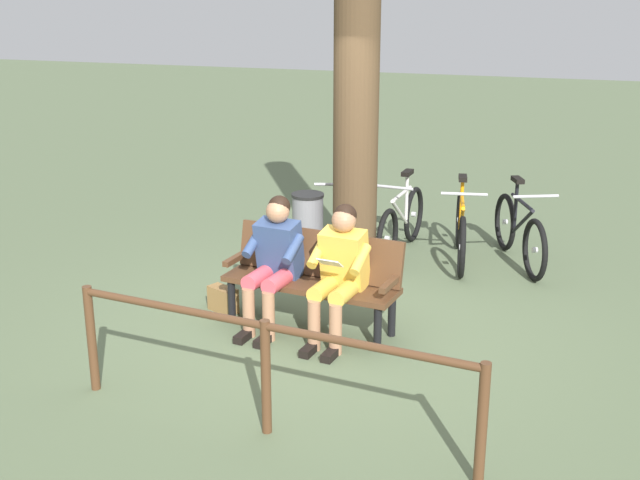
# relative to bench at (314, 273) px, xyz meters

# --- Properties ---
(ground_plane) EXTENTS (40.00, 40.00, 0.00)m
(ground_plane) POSITION_rel_bench_xyz_m (-0.02, 0.03, -0.51)
(ground_plane) COLOR #566647
(bench) EXTENTS (1.65, 0.70, 0.87)m
(bench) POSITION_rel_bench_xyz_m (0.00, 0.00, 0.00)
(bench) COLOR #51331E
(bench) RESTS_ON ground
(person_reading) EXTENTS (0.53, 0.80, 1.20)m
(person_reading) POSITION_rel_bench_xyz_m (-0.30, 0.21, 0.16)
(person_reading) COLOR gold
(person_reading) RESTS_ON ground
(person_companion) EXTENTS (0.53, 0.80, 1.20)m
(person_companion) POSITION_rel_bench_xyz_m (0.34, 0.12, 0.16)
(person_companion) COLOR #334772
(person_companion) RESTS_ON ground
(handbag) EXTENTS (0.33, 0.25, 0.24)m
(handbag) POSITION_rel_bench_xyz_m (0.92, -0.05, -0.39)
(handbag) COLOR olive
(handbag) RESTS_ON ground
(tree_trunk) EXTENTS (0.46, 0.46, 3.90)m
(tree_trunk) POSITION_rel_bench_xyz_m (0.01, -1.47, 1.44)
(tree_trunk) COLOR #4C3823
(tree_trunk) RESTS_ON ground
(litter_bin) EXTENTS (0.36, 0.36, 0.78)m
(litter_bin) POSITION_rel_bench_xyz_m (0.59, -1.65, -0.11)
(litter_bin) COLOR slate
(litter_bin) RESTS_ON ground
(bicycle_blue) EXTENTS (0.73, 1.58, 0.94)m
(bicycle_blue) POSITION_rel_bench_xyz_m (-1.65, -2.27, -0.15)
(bicycle_blue) COLOR black
(bicycle_blue) RESTS_ON ground
(bicycle_orange) EXTENTS (0.48, 1.67, 0.94)m
(bicycle_orange) POSITION_rel_bench_xyz_m (-1.02, -2.17, -0.15)
(bicycle_orange) COLOR black
(bicycle_orange) RESTS_ON ground
(bicycle_green) EXTENTS (0.48, 1.68, 0.94)m
(bicycle_green) POSITION_rel_bench_xyz_m (-0.34, -2.23, -0.15)
(bicycle_green) COLOR black
(bicycle_green) RESTS_ON ground
(bicycle_purple) EXTENTS (0.58, 1.64, 0.94)m
(bicycle_purple) POSITION_rel_bench_xyz_m (0.41, -2.16, -0.15)
(bicycle_purple) COLOR black
(bicycle_purple) RESTS_ON ground
(railing_fence) EXTENTS (3.05, 0.47, 0.85)m
(railing_fence) POSITION_rel_bench_xyz_m (-0.24, 1.86, 0.08)
(railing_fence) COLOR #51331E
(railing_fence) RESTS_ON ground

